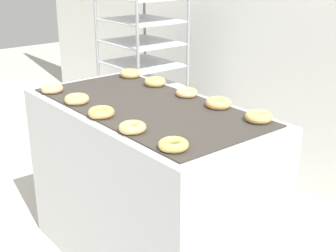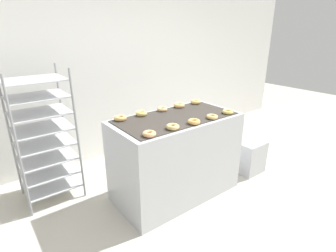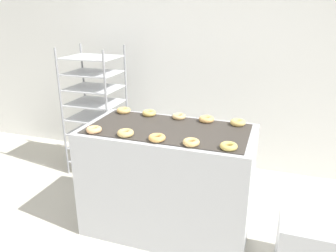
# 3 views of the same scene
# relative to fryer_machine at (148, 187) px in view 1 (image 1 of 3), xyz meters

# --- Properties ---
(wall_back) EXTENTS (8.00, 0.05, 2.80)m
(wall_back) POSITION_rel_fryer_machine_xyz_m (-0.00, 1.50, 0.91)
(wall_back) COLOR white
(wall_back) RESTS_ON ground_plane
(fryer_machine) EXTENTS (1.45, 0.75, 0.98)m
(fryer_machine) POSITION_rel_fryer_machine_xyz_m (0.00, 0.00, 0.00)
(fryer_machine) COLOR #B7BABF
(fryer_machine) RESTS_ON ground_plane
(baking_rack_cart) EXTENTS (0.62, 0.52, 1.53)m
(baking_rack_cart) POSITION_rel_fryer_machine_xyz_m (-1.21, 0.85, 0.29)
(baking_rack_cart) COLOR gray
(baking_rack_cart) RESTS_ON ground_plane
(donut_near_leftmost) EXTENTS (0.13, 0.13, 0.04)m
(donut_near_leftmost) POSITION_rel_fryer_machine_xyz_m (-0.54, -0.28, 0.51)
(donut_near_leftmost) COLOR #ECAD72
(donut_near_leftmost) RESTS_ON fryer_machine
(donut_near_left) EXTENTS (0.13, 0.13, 0.05)m
(donut_near_left) POSITION_rel_fryer_machine_xyz_m (-0.26, -0.27, 0.51)
(donut_near_left) COLOR tan
(donut_near_left) RESTS_ON fryer_machine
(donut_near_center) EXTENTS (0.13, 0.13, 0.04)m
(donut_near_center) POSITION_rel_fryer_machine_xyz_m (0.01, -0.28, 0.51)
(donut_near_center) COLOR #E3A859
(donut_near_center) RESTS_ON fryer_machine
(donut_near_right) EXTENTS (0.13, 0.13, 0.04)m
(donut_near_right) POSITION_rel_fryer_machine_xyz_m (0.27, -0.28, 0.51)
(donut_near_right) COLOR #E2B66C
(donut_near_right) RESTS_ON fryer_machine
(donut_near_rightmost) EXTENTS (0.13, 0.13, 0.04)m
(donut_near_rightmost) POSITION_rel_fryer_machine_xyz_m (0.55, -0.27, 0.51)
(donut_near_rightmost) COLOR #D4B95B
(donut_near_rightmost) RESTS_ON fryer_machine
(donut_far_leftmost) EXTENTS (0.13, 0.13, 0.05)m
(donut_far_leftmost) POSITION_rel_fryer_machine_xyz_m (-0.54, 0.28, 0.51)
(donut_far_leftmost) COLOR #DFB063
(donut_far_leftmost) RESTS_ON fryer_machine
(donut_far_left) EXTENTS (0.13, 0.13, 0.05)m
(donut_far_left) POSITION_rel_fryer_machine_xyz_m (-0.28, 0.28, 0.51)
(donut_far_left) COLOR #D9B65D
(donut_far_left) RESTS_ON fryer_machine
(donut_far_center) EXTENTS (0.12, 0.12, 0.04)m
(donut_far_center) POSITION_rel_fryer_machine_xyz_m (0.01, 0.28, 0.51)
(donut_far_center) COLOR tan
(donut_far_center) RESTS_ON fryer_machine
(donut_far_right) EXTENTS (0.14, 0.14, 0.05)m
(donut_far_right) POSITION_rel_fryer_machine_xyz_m (0.27, 0.27, 0.51)
(donut_far_right) COLOR #E9B063
(donut_far_right) RESTS_ON fryer_machine
(donut_far_rightmost) EXTENTS (0.13, 0.13, 0.05)m
(donut_far_rightmost) POSITION_rel_fryer_machine_xyz_m (0.54, 0.27, 0.51)
(donut_far_rightmost) COLOR #E4BE65
(donut_far_rightmost) RESTS_ON fryer_machine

